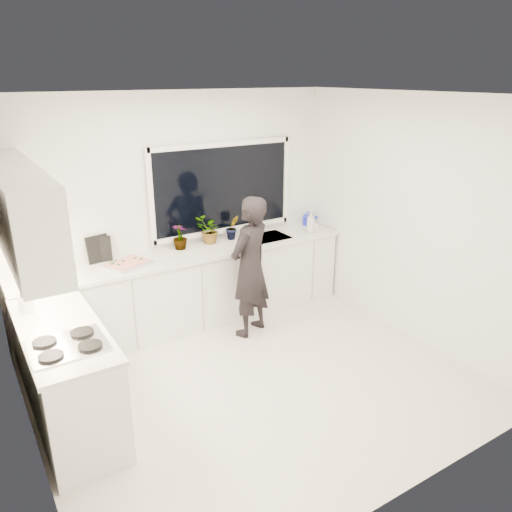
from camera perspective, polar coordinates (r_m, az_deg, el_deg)
floor at (r=5.09m, az=0.03°, el=-14.22°), size 4.00×3.50×0.02m
wall_back at (r=5.97m, az=-9.03°, el=5.19°), size 4.00×0.02×2.70m
wall_left at (r=3.88m, az=-26.13°, el=-5.06°), size 0.02×3.50×2.70m
wall_right at (r=5.74m, az=17.32°, el=3.93°), size 0.02×3.50×2.70m
ceiling at (r=4.21m, az=0.04°, el=18.04°), size 4.00×3.50×0.02m
window at (r=6.14m, az=-3.82°, el=7.74°), size 1.80×0.02×1.00m
base_cabinets_back at (r=6.00m, az=-7.37°, el=-3.88°), size 3.92×0.58×0.88m
base_cabinets_left at (r=4.64m, az=-20.71°, el=-12.86°), size 0.58×1.60×0.88m
countertop_back at (r=5.82m, az=-7.53°, el=0.23°), size 3.94×0.62×0.04m
countertop_left at (r=4.41m, az=-21.44°, el=-7.82°), size 0.62×1.60×0.04m
upper_cabinets at (r=4.40m, az=-25.46°, el=4.85°), size 0.34×2.10×0.70m
sink at (r=6.31m, az=1.11°, el=1.73°), size 0.58×0.42×0.14m
faucet at (r=6.43m, az=0.14°, el=3.56°), size 0.03×0.03×0.22m
stovetop at (r=4.09m, az=-20.77°, el=-9.48°), size 0.56×0.48×0.03m
person at (r=5.61m, az=-0.68°, el=-1.29°), size 0.70×0.60×1.63m
pizza_tray at (r=5.54m, az=-14.46°, el=-0.89°), size 0.54×0.47×0.03m
pizza at (r=5.54m, az=-14.47°, el=-0.73°), size 0.49×0.42×0.01m
watering_can at (r=6.84m, az=5.93°, el=4.10°), size 0.18×0.18×0.13m
paper_towel_roll at (r=5.46m, az=-23.10°, el=-0.94°), size 0.14×0.14×0.26m
knife_block at (r=5.50m, az=-23.43°, el=-1.06°), size 0.16×0.14×0.22m
utensil_crock at (r=4.76m, az=-24.82°, el=-4.92°), size 0.14×0.14×0.16m
picture_frame_large at (r=5.70m, az=-17.27°, el=0.75°), size 0.22×0.07×0.28m
picture_frame_small at (r=5.69m, az=-17.62°, el=0.78°), size 0.25×0.06×0.30m
herb_plants at (r=6.03m, az=-5.61°, el=2.86°), size 0.91×0.33×0.33m
soap_bottles at (r=6.49m, az=6.36°, el=3.76°), size 0.17×0.13×0.28m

